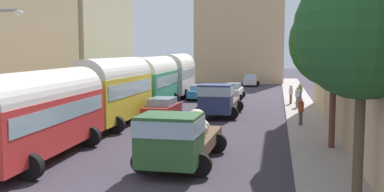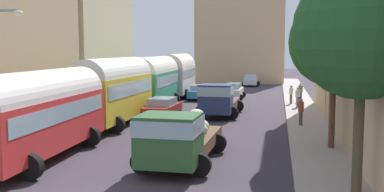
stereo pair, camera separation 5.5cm
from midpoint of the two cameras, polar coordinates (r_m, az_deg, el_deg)
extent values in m
plane|color=#3C343F|center=(38.56, 2.67, -1.15)|extent=(154.00, 154.00, 0.00)
cube|color=#ACA69D|center=(40.20, -7.62, -0.81)|extent=(2.50, 70.00, 0.14)
cube|color=#AEA19E|center=(38.23, 13.49, -1.27)|extent=(2.50, 70.00, 0.14)
cube|color=tan|center=(29.37, -22.75, 9.70)|extent=(4.39, 10.80, 13.83)
cube|color=beige|center=(39.84, -12.95, 7.98)|extent=(4.13, 11.42, 12.56)
cube|color=tan|center=(35.98, 20.09, 8.27)|extent=(5.16, 9.22, 12.88)
cube|color=tan|center=(66.16, 6.12, 7.50)|extent=(12.43, 7.40, 13.22)
cube|color=tan|center=(64.97, 2.13, 10.09)|extent=(2.68, 2.68, 18.95)
cube|color=tan|center=(64.25, 9.94, 10.05)|extent=(2.68, 2.68, 18.95)
cube|color=red|center=(20.28, -18.82, -3.29)|extent=(2.58, 9.32, 2.22)
cylinder|color=silver|center=(20.13, -18.93, -0.17)|extent=(2.53, 9.14, 2.29)
cube|color=#99B7C6|center=(20.21, -18.87, -1.92)|extent=(2.61, 8.58, 0.71)
cylinder|color=black|center=(23.48, -17.84, -4.78)|extent=(1.00, 0.35, 1.00)
cylinder|color=black|center=(22.57, -12.80, -5.07)|extent=(1.00, 0.35, 1.00)
cylinder|color=black|center=(17.50, -19.90, -8.47)|extent=(1.00, 0.35, 1.00)
cube|color=gold|center=(28.36, -9.87, -0.14)|extent=(2.54, 8.13, 2.59)
cylinder|color=silver|center=(28.25, -9.91, 2.47)|extent=(2.49, 7.96, 2.28)
cube|color=#99B7C6|center=(28.30, -9.89, 1.01)|extent=(2.57, 7.48, 0.83)
cylinder|color=black|center=(31.23, -9.99, -1.98)|extent=(1.00, 0.35, 1.00)
cylinder|color=black|center=(30.46, -6.13, -2.12)|extent=(1.00, 0.35, 1.00)
cylinder|color=black|center=(26.72, -14.04, -3.40)|extent=(1.00, 0.35, 1.00)
cylinder|color=black|center=(25.82, -9.62, -3.63)|extent=(1.00, 0.35, 1.00)
cube|color=#2E8E66|center=(36.89, -4.96, 1.20)|extent=(2.68, 8.53, 2.44)
cylinder|color=silver|center=(36.81, -4.98, 3.09)|extent=(2.63, 8.36, 2.44)
cube|color=#99B7C6|center=(36.85, -4.97, 2.03)|extent=(2.72, 7.85, 0.78)
cylinder|color=black|center=(39.83, -5.66, -0.23)|extent=(1.00, 0.35, 1.00)
cylinder|color=black|center=(39.29, -2.33, -0.29)|extent=(1.00, 0.35, 1.00)
cylinder|color=black|center=(34.82, -7.90, -1.14)|extent=(1.00, 0.35, 1.00)
cylinder|color=black|center=(34.19, -4.11, -1.23)|extent=(1.00, 0.35, 1.00)
cube|color=silver|center=(45.59, -1.91, 2.21)|extent=(2.88, 8.88, 2.59)
cylinder|color=silver|center=(45.52, -1.92, 3.83)|extent=(2.83, 8.70, 2.41)
cube|color=#99B7C6|center=(45.56, -1.91, 2.92)|extent=(2.90, 8.18, 0.83)
cylinder|color=black|center=(48.56, -2.72, 0.90)|extent=(1.00, 0.35, 1.00)
cylinder|color=black|center=(48.19, 0.01, 0.87)|extent=(1.00, 0.35, 1.00)
cylinder|color=black|center=(43.25, -4.04, 0.27)|extent=(1.00, 0.35, 1.00)
cylinder|color=black|center=(42.83, -0.99, 0.23)|extent=(1.00, 0.35, 1.00)
cube|color=#2B562B|center=(16.85, -2.92, -5.55)|extent=(2.30, 2.11, 1.89)
cube|color=#99B7C6|center=(16.75, -2.93, -3.78)|extent=(2.34, 2.20, 0.60)
cube|color=brown|center=(20.18, -0.41, -5.57)|extent=(2.37, 4.73, 0.55)
ellipsoid|color=beige|center=(19.83, 0.17, -4.25)|extent=(0.78, 0.91, 0.49)
ellipsoid|color=beige|center=(20.46, 1.05, -3.77)|extent=(1.12, 1.11, 0.60)
ellipsoid|color=beige|center=(19.60, 0.59, -4.24)|extent=(1.05, 0.85, 0.58)
ellipsoid|color=beige|center=(21.06, 0.53, -2.44)|extent=(0.95, 1.11, 0.57)
cylinder|color=black|center=(16.96, 0.93, -8.75)|extent=(0.90, 0.31, 0.90)
cylinder|color=black|center=(17.52, -6.35, -8.31)|extent=(0.90, 0.31, 0.90)
cylinder|color=black|center=(20.82, 3.12, -5.99)|extent=(0.90, 0.32, 0.90)
cylinder|color=black|center=(21.28, -2.88, -5.73)|extent=(0.90, 0.32, 0.90)
cube|color=navy|center=(30.35, 2.98, -0.36)|extent=(2.19, 1.92, 1.95)
cube|color=#99B7C6|center=(30.30, 2.99, 0.67)|extent=(2.24, 2.00, 0.63)
cube|color=brown|center=(33.65, 3.80, -0.95)|extent=(2.23, 4.68, 0.55)
ellipsoid|color=beige|center=(34.43, 3.77, 0.09)|extent=(0.84, 0.66, 0.52)
ellipsoid|color=silver|center=(32.35, 4.24, -0.28)|extent=(0.97, 1.13, 0.52)
ellipsoid|color=beige|center=(33.71, 3.90, -0.04)|extent=(0.85, 1.05, 0.51)
ellipsoid|color=beige|center=(33.05, 2.89, 0.48)|extent=(0.96, 0.95, 0.52)
ellipsoid|color=beige|center=(33.27, 3.68, 0.56)|extent=(1.11, 1.15, 0.54)
ellipsoid|color=beige|center=(32.51, 4.37, 0.29)|extent=(1.13, 1.20, 0.47)
cylinder|color=black|center=(30.53, 5.04, -2.19)|extent=(0.90, 0.31, 0.90)
cylinder|color=black|center=(30.84, 1.03, -2.08)|extent=(0.90, 0.31, 0.90)
cylinder|color=black|center=(34.40, 5.77, -1.28)|extent=(0.90, 0.31, 0.90)
cylinder|color=black|center=(34.68, 2.21, -1.20)|extent=(0.90, 0.31, 0.90)
cube|color=silver|center=(43.45, 5.22, 0.48)|extent=(1.60, 4.41, 0.75)
cube|color=#8FB9C1|center=(43.39, 5.22, 1.30)|extent=(1.38, 2.31, 0.50)
cylinder|color=black|center=(42.06, 6.02, -0.18)|extent=(0.60, 0.21, 0.60)
cylinder|color=black|center=(42.24, 3.98, -0.14)|extent=(0.60, 0.21, 0.60)
cylinder|color=black|center=(44.75, 6.38, 0.18)|extent=(0.60, 0.21, 0.60)
cylinder|color=black|center=(44.92, 4.46, 0.22)|extent=(0.60, 0.21, 0.60)
cube|color=silver|center=(59.09, 7.39, 1.91)|extent=(1.71, 4.31, 0.78)
cube|color=#98B1CC|center=(59.05, 7.40, 2.51)|extent=(1.50, 2.24, 0.47)
cylinder|color=black|center=(57.74, 8.15, 1.44)|extent=(0.60, 0.21, 0.60)
cylinder|color=black|center=(57.84, 6.47, 1.47)|extent=(0.60, 0.21, 0.60)
cylinder|color=black|center=(60.40, 8.26, 1.64)|extent=(0.60, 0.21, 0.60)
cylinder|color=black|center=(60.49, 6.65, 1.67)|extent=(0.60, 0.21, 0.60)
cube|color=#B72C27|center=(30.07, -3.82, -1.88)|extent=(1.85, 4.13, 0.80)
cube|color=#95B0C5|center=(29.99, -3.83, -0.67)|extent=(1.58, 2.17, 0.48)
cylinder|color=black|center=(31.56, -4.66, -2.20)|extent=(0.60, 0.21, 0.60)
cylinder|color=black|center=(31.10, -1.64, -2.30)|extent=(0.60, 0.21, 0.60)
cylinder|color=black|center=(29.19, -6.13, -2.87)|extent=(0.60, 0.21, 0.60)
cylinder|color=black|center=(28.69, -2.88, -3.00)|extent=(0.60, 0.21, 0.60)
cube|color=#3C91C9|center=(42.85, 0.95, 0.38)|extent=(1.76, 4.26, 0.67)
cube|color=#98ADC6|center=(42.79, 0.95, 1.13)|extent=(1.50, 2.24, 0.46)
cylinder|color=black|center=(44.32, 0.26, 0.16)|extent=(0.60, 0.21, 0.60)
cylinder|color=black|center=(44.00, 2.33, 0.12)|extent=(0.60, 0.21, 0.60)
cylinder|color=black|center=(41.78, -0.50, -0.19)|extent=(0.60, 0.21, 0.60)
cylinder|color=black|center=(41.44, 1.70, -0.24)|extent=(0.60, 0.21, 0.60)
cylinder|color=#25294E|center=(41.00, 13.48, -0.79)|extent=(0.22, 0.22, 0.14)
cylinder|color=#25294E|center=(40.95, 13.50, -0.09)|extent=(0.30, 0.30, 0.88)
cylinder|color=#46774D|center=(40.88, 13.52, 0.92)|extent=(0.47, 0.47, 0.56)
sphere|color=tan|center=(40.85, 13.53, 1.47)|extent=(0.23, 0.23, 0.23)
cylinder|color=brown|center=(39.24, 12.35, -1.06)|extent=(0.17, 0.17, 0.14)
cylinder|color=brown|center=(39.19, 12.36, -0.37)|extent=(0.22, 0.22, 0.81)
cylinder|color=silver|center=(39.12, 12.38, 0.61)|extent=(0.33, 0.33, 0.54)
sphere|color=#D9AB89|center=(39.09, 12.40, 1.17)|extent=(0.24, 0.24, 0.24)
cylinder|color=#534340|center=(28.33, 13.53, -3.74)|extent=(0.19, 0.19, 0.14)
cylinder|color=#534340|center=(28.25, 13.55, -2.78)|extent=(0.31, 0.31, 0.83)
cylinder|color=#973F29|center=(28.15, 13.59, -1.32)|extent=(0.47, 0.47, 0.62)
sphere|color=tan|center=(28.10, 13.61, -0.49)|extent=(0.20, 0.20, 0.20)
cylinder|color=#68665A|center=(36.97, 13.16, -1.50)|extent=(0.22, 0.22, 0.14)
cylinder|color=#68665A|center=(36.91, 13.18, -0.75)|extent=(0.35, 0.35, 0.84)
cylinder|color=silver|center=(36.84, 13.20, 0.32)|extent=(0.55, 0.55, 0.55)
sphere|color=tan|center=(36.81, 13.21, 0.93)|extent=(0.24, 0.24, 0.24)
ellipsoid|color=silver|center=(19.32, -21.27, 9.80)|extent=(0.44, 0.28, 0.20)
cylinder|color=brown|center=(15.25, 20.28, -5.38)|extent=(0.33, 0.33, 3.70)
sphere|color=#245A2A|center=(14.98, 20.75, 7.70)|extent=(4.28, 4.28, 4.28)
cylinder|color=brown|center=(22.09, 17.28, -2.11)|extent=(0.29, 0.29, 3.52)
sphere|color=#235F1E|center=(21.89, 17.55, 6.54)|extent=(4.17, 4.17, 4.17)
camera|label=1|loc=(0.03, -90.05, -0.01)|focal=42.10mm
camera|label=2|loc=(0.03, 89.95, 0.01)|focal=42.10mm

